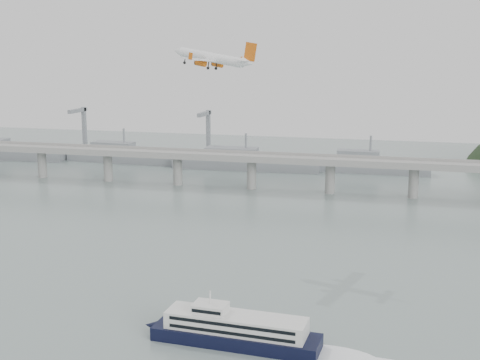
# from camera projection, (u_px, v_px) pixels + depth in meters

# --- Properties ---
(ground) EXTENTS (900.00, 900.00, 0.00)m
(ground) POSITION_uv_depth(u_px,v_px,m) (199.00, 318.00, 213.67)
(ground) COLOR slate
(ground) RESTS_ON ground
(bridge) EXTENTS (800.00, 22.00, 23.90)m
(bridge) POSITION_uv_depth(u_px,v_px,m) (297.00, 164.00, 400.08)
(bridge) COLOR gray
(bridge) RESTS_ON ground
(distant_fleet) EXTENTS (453.00, 60.90, 40.00)m
(distant_fleet) POSITION_uv_depth(u_px,v_px,m) (116.00, 155.00, 502.05)
(distant_fleet) COLOR slate
(distant_fleet) RESTS_ON ground
(ferry) EXTENTS (84.80, 17.07, 15.99)m
(ferry) POSITION_uv_depth(u_px,v_px,m) (236.00, 330.00, 194.06)
(ferry) COLOR black
(ferry) RESTS_ON ground
(airliner) EXTENTS (41.68, 38.74, 11.78)m
(airliner) POSITION_uv_depth(u_px,v_px,m) (213.00, 58.00, 271.29)
(airliner) COLOR white
(airliner) RESTS_ON ground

